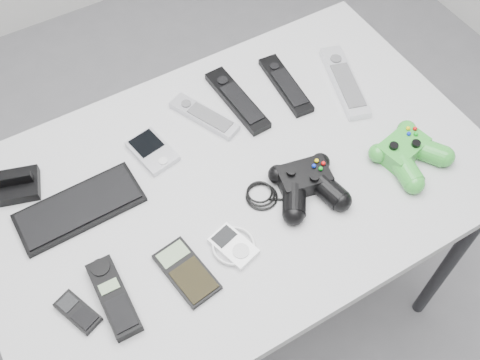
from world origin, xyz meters
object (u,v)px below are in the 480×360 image
remote_black_a (237,100)px  remote_silver_b (344,81)px  mobile_phone (78,312)px  controller_green (408,152)px  desk (235,193)px  pda (152,151)px  pda_keyboard (79,207)px  calculator (187,272)px  cordless_handset (114,297)px  remote_black_b (286,84)px  remote_silver_a (204,116)px  mp3_player (233,246)px  controller_black (307,183)px

remote_black_a → remote_silver_b: size_ratio=0.94×
mobile_phone → controller_green: controller_green is taller
desk → pda: size_ratio=9.91×
pda_keyboard → calculator: 0.29m
mobile_phone → calculator: size_ratio=0.66×
desk → cordless_handset: cordless_handset is taller
remote_black_a → remote_black_b: (0.13, -0.02, -0.00)m
cordless_handset → calculator: size_ratio=1.18×
remote_silver_a → calculator: bearing=-147.4°
mp3_player → remote_silver_a: bearing=55.7°
desk → controller_black: bearing=-42.5°
mobile_phone → pda_keyboard: bearing=46.4°
mp3_player → remote_silver_b: bearing=13.0°
remote_silver_b → cordless_handset: (-0.74, -0.24, 0.00)m
controller_green → pda: bearing=136.7°
remote_black_b → remote_silver_b: remote_silver_b is taller
pda_keyboard → mobile_phone: same height
pda → controller_black: controller_black is taller
remote_silver_b → controller_green: controller_green is taller
desk → remote_silver_b: (0.39, 0.11, 0.08)m
cordless_handset → calculator: 0.15m
calculator → mp3_player: bearing=-7.2°
pda → controller_black: 0.37m
mobile_phone → remote_black_b: bearing=2.5°
remote_silver_a → controller_black: controller_black is taller
mobile_phone → controller_black: 0.55m
remote_black_b → controller_black: controller_black is taller
pda → remote_black_a: size_ratio=0.52×
pda_keyboard → remote_black_a: bearing=10.5°
desk → remote_black_a: (0.12, 0.19, 0.08)m
remote_black_b → calculator: 0.56m
mobile_phone → pda: bearing=22.3°
mobile_phone → mp3_player: size_ratio=0.98×
pda → mp3_player: 0.31m
remote_black_a → controller_black: (0.00, -0.30, 0.02)m
desk → mobile_phone: size_ratio=12.19×
pda → controller_green: bearing=-42.0°
remote_black_b → pda: bearing=-172.3°
remote_black_a → pda_keyboard: bearing=-170.7°
desk → cordless_handset: 0.39m
remote_silver_a → cordless_handset: (-0.38, -0.32, 0.00)m
remote_silver_a → cordless_handset: 0.50m
mobile_phone → controller_black: (0.55, 0.01, 0.02)m
remote_silver_b → calculator: (-0.59, -0.26, -0.00)m
remote_black_a → mp3_player: 0.41m
remote_silver_a → controller_green: bearing=-68.8°
mobile_phone → remote_black_a: bearing=8.8°
remote_silver_b → pda: bearing=-168.0°
pda_keyboard → mp3_player: (0.24, -0.25, 0.00)m
pda_keyboard → mobile_phone: 0.24m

